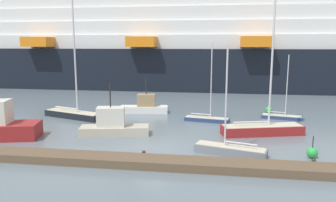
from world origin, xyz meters
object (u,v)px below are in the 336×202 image
object	(u,v)px
sailboat_0	(230,149)
sailboat_4	(207,118)
sailboat_1	(74,112)
cruise_ship	(249,47)
fishing_boat_1	(145,106)
channel_buoy_1	(312,153)
sailboat_2	(282,116)
fishing_boat_0	(113,125)
sailboat_3	(262,127)
channel_buoy_0	(269,110)

from	to	relation	value
sailboat_0	sailboat_4	world-z (taller)	sailboat_4
sailboat_1	cruise_ship	size ratio (longest dim) A/B	0.11
fishing_boat_1	channel_buoy_1	xyz separation A→B (m)	(15.09, -13.38, -0.37)
sailboat_1	sailboat_2	size ratio (longest dim) A/B	2.03
sailboat_2	fishing_boat_0	bearing A→B (deg)	-139.08
fishing_boat_1	cruise_ship	distance (m)	30.01
sailboat_2	sailboat_0	bearing A→B (deg)	-102.95
sailboat_0	channel_buoy_1	distance (m)	5.74
sailboat_3	channel_buoy_0	world-z (taller)	sailboat_3
sailboat_1	sailboat_4	size ratio (longest dim) A/B	1.72
sailboat_3	fishing_boat_0	bearing A→B (deg)	173.47
sailboat_0	cruise_ship	xyz separation A→B (m)	(4.65, 39.27, 6.93)
cruise_ship	channel_buoy_1	bearing A→B (deg)	-88.36
channel_buoy_0	cruise_ship	xyz separation A→B (m)	(-0.33, 24.00, 6.96)
sailboat_1	sailboat_3	distance (m)	19.88
sailboat_2	sailboat_3	bearing A→B (deg)	-101.28
channel_buoy_0	cruise_ship	world-z (taller)	cruise_ship
sailboat_2	channel_buoy_1	bearing A→B (deg)	-78.65
fishing_boat_0	channel_buoy_1	bearing A→B (deg)	154.91
fishing_boat_0	channel_buoy_0	world-z (taller)	fishing_boat_0
sailboat_2	cruise_ship	bearing A→B (deg)	105.23
fishing_boat_0	channel_buoy_0	bearing A→B (deg)	-154.81
fishing_boat_1	channel_buoy_0	distance (m)	14.44
sailboat_4	cruise_ship	distance (m)	30.62
sailboat_1	sailboat_3	world-z (taller)	sailboat_3
fishing_boat_1	channel_buoy_0	world-z (taller)	fishing_boat_1
sailboat_1	cruise_ship	bearing A→B (deg)	74.09
fishing_boat_1	channel_buoy_1	distance (m)	20.17
sailboat_0	fishing_boat_1	bearing A→B (deg)	-38.99
sailboat_1	sailboat_2	world-z (taller)	sailboat_1
sailboat_1	fishing_boat_0	xyz separation A→B (m)	(6.38, -5.96, 0.23)
channel_buoy_1	fishing_boat_0	bearing A→B (deg)	166.86
sailboat_2	cruise_ship	size ratio (longest dim) A/B	0.05
cruise_ship	sailboat_3	bearing A→B (deg)	-92.71
sailboat_3	sailboat_4	xyz separation A→B (m)	(-5.02, 4.30, -0.30)
sailboat_0	sailboat_2	distance (m)	13.92
sailboat_0	fishing_boat_1	xyz separation A→B (m)	(-9.36, 13.56, 0.33)
sailboat_1	cruise_ship	distance (m)	36.84
sailboat_1	channel_buoy_0	bearing A→B (deg)	33.97
sailboat_4	cruise_ship	xyz separation A→B (m)	(6.64, 29.06, 6.99)
sailboat_2	fishing_boat_1	bearing A→B (deg)	-171.24
channel_buoy_1	cruise_ship	xyz separation A→B (m)	(-1.08, 39.09, 6.98)
sailboat_0	sailboat_2	world-z (taller)	sailboat_0
sailboat_0	fishing_boat_1	distance (m)	16.48
fishing_boat_1	channel_buoy_1	bearing A→B (deg)	-49.02
cruise_ship	sailboat_0	bearing A→B (deg)	-96.70
sailboat_0	fishing_boat_0	xyz separation A→B (m)	(-10.07, 3.87, 0.46)
sailboat_2	channel_buoy_1	distance (m)	12.40
sailboat_1	cruise_ship	world-z (taller)	cruise_ship
channel_buoy_1	cruise_ship	world-z (taller)	cruise_ship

